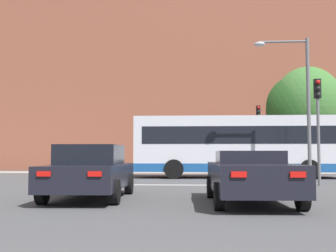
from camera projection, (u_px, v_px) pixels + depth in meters
stop_line_strip at (170, 185)px, 17.26m from camera, size 8.73×0.30×0.01m
far_pavement at (180, 173)px, 28.81m from camera, size 69.70×2.50×0.01m
brick_civic_building at (216, 67)px, 38.32m from camera, size 44.11×12.07×25.25m
car_saloon_left at (91, 171)px, 11.96m from camera, size 2.16×4.70×1.52m
car_roadster_right at (250, 176)px, 10.82m from camera, size 2.15×4.61×1.35m
bus_crossing_lead at (238, 145)px, 22.60m from camera, size 11.02×2.71×3.25m
traffic_light_near_right at (318, 114)px, 17.13m from camera, size 0.26×0.31×4.34m
traffic_light_far_right at (259, 128)px, 28.00m from camera, size 0.26×0.31×4.51m
street_lamp_junction at (298, 92)px, 18.96m from camera, size 2.47×0.36×6.53m
pedestrian_waiting at (103, 159)px, 29.19m from camera, size 0.42×0.45×1.59m
tree_by_building at (293, 110)px, 33.48m from camera, size 5.74×5.74×7.78m
tree_kerbside at (304, 105)px, 33.42m from camera, size 6.10×6.10×8.40m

